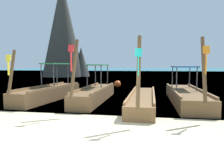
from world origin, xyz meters
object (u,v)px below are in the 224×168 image
Objects in this scene: karst_rock at (63,30)px; mooring_buoy_near at (117,84)px; longtail_boat_yellow_ribbon at (49,93)px; longtail_boat_orange_ribbon at (186,96)px; longtail_boat_red_ribbon at (95,94)px; longtail_boat_turquoise_ribbon at (142,100)px.

karst_rock reaches higher than mooring_buoy_near.
mooring_buoy_near is at bearing 69.01° from longtail_boat_yellow_ribbon.
longtail_boat_yellow_ribbon is at bearing -110.99° from mooring_buoy_near.
longtail_boat_yellow_ribbon is 0.84× the size of longtail_boat_orange_ribbon.
longtail_boat_red_ribbon reaches higher than longtail_boat_orange_ribbon.
longtail_boat_red_ribbon is at bearing -177.05° from longtail_boat_orange_ribbon.
longtail_boat_turquoise_ribbon reaches higher than mooring_buoy_near.
mooring_buoy_near is at bearing -54.47° from karst_rock.
longtail_boat_yellow_ribbon is 0.38× the size of karst_rock.
longtail_boat_turquoise_ribbon is at bearing -72.98° from mooring_buoy_near.
longtail_boat_orange_ribbon is 27.15m from karst_rock.
longtail_boat_red_ribbon is 0.96× the size of longtail_boat_turquoise_ribbon.
longtail_boat_orange_ribbon is (4.41, 0.23, -0.02)m from longtail_boat_red_ribbon.
karst_rock reaches higher than longtail_boat_red_ribbon.
longtail_boat_orange_ribbon is 7.67m from mooring_buoy_near.
longtail_boat_turquoise_ribbon is 11.71× the size of mooring_buoy_near.
mooring_buoy_near is at bearing 107.02° from longtail_boat_turquoise_ribbon.
longtail_boat_red_ribbon is 6.59m from mooring_buoy_near.
longtail_boat_yellow_ribbon is 7.14m from mooring_buoy_near.
longtail_boat_red_ribbon is at bearing -91.13° from mooring_buoy_near.
mooring_buoy_near is (2.56, 6.66, -0.10)m from longtail_boat_yellow_ribbon.
longtail_boat_turquoise_ribbon is 0.96× the size of longtail_boat_orange_ribbon.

